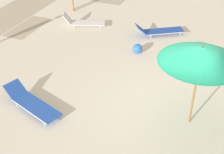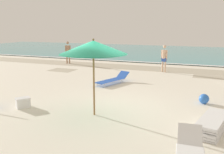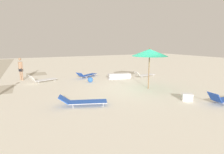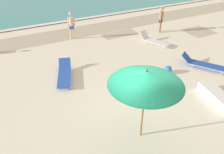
{
  "view_description": "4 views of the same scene",
  "coord_description": "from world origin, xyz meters",
  "px_view_note": "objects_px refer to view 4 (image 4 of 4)",
  "views": [
    {
      "loc": [
        -7.52,
        -1.17,
        6.2
      ],
      "look_at": [
        -0.13,
        1.79,
        0.9
      ],
      "focal_mm": 50.0,
      "sensor_mm": 36.0,
      "label": 1
    },
    {
      "loc": [
        3.32,
        -7.97,
        2.97
      ],
      "look_at": [
        -0.28,
        1.02,
        0.98
      ],
      "focal_mm": 40.0,
      "sensor_mm": 36.0,
      "label": 2
    },
    {
      "loc": [
        -8.94,
        6.13,
        2.84
      ],
      "look_at": [
        0.16,
        1.68,
        0.89
      ],
      "focal_mm": 28.0,
      "sensor_mm": 36.0,
      "label": 3
    },
    {
      "loc": [
        -3.48,
        -4.83,
        5.6
      ],
      "look_at": [
        0.03,
        1.88,
        0.77
      ],
      "focal_mm": 35.0,
      "sensor_mm": 36.0,
      "label": 4
    }
  ],
  "objects_px": {
    "beachgoer_shoreline_child": "(161,18)",
    "beach_ball": "(168,70)",
    "sun_lounger_beside_umbrella": "(64,74)",
    "sun_lounger_near_water_left": "(203,64)",
    "beach_umbrella": "(146,78)",
    "lounger_stack": "(217,97)",
    "beachgoer_wading_adult": "(71,24)",
    "sun_lounger_under_umbrella": "(154,40)"
  },
  "relations": [
    {
      "from": "beachgoer_shoreline_child",
      "to": "beach_ball",
      "type": "distance_m",
      "value": 5.62
    },
    {
      "from": "sun_lounger_beside_umbrella",
      "to": "sun_lounger_near_water_left",
      "type": "relative_size",
      "value": 1.04
    },
    {
      "from": "beach_umbrella",
      "to": "lounger_stack",
      "type": "bearing_deg",
      "value": 1.28
    },
    {
      "from": "sun_lounger_beside_umbrella",
      "to": "beachgoer_wading_adult",
      "type": "relative_size",
      "value": 1.28
    },
    {
      "from": "beachgoer_wading_adult",
      "to": "beach_ball",
      "type": "bearing_deg",
      "value": -47.06
    },
    {
      "from": "sun_lounger_under_umbrella",
      "to": "beach_umbrella",
      "type": "bearing_deg",
      "value": -149.44
    },
    {
      "from": "beach_ball",
      "to": "beachgoer_shoreline_child",
      "type": "bearing_deg",
      "value": 55.95
    },
    {
      "from": "beach_ball",
      "to": "lounger_stack",
      "type": "bearing_deg",
      "value": -83.01
    },
    {
      "from": "beach_umbrella",
      "to": "beach_ball",
      "type": "relative_size",
      "value": 6.64
    },
    {
      "from": "sun_lounger_near_water_left",
      "to": "beachgoer_wading_adult",
      "type": "xyz_separation_m",
      "value": [
        -4.65,
        6.65,
        0.79
      ]
    },
    {
      "from": "sun_lounger_under_umbrella",
      "to": "sun_lounger_near_water_left",
      "type": "relative_size",
      "value": 0.94
    },
    {
      "from": "sun_lounger_under_umbrella",
      "to": "beachgoer_shoreline_child",
      "type": "xyz_separation_m",
      "value": [
        1.58,
        1.42,
        0.78
      ]
    },
    {
      "from": "beach_umbrella",
      "to": "beachgoer_wading_adult",
      "type": "distance_m",
      "value": 9.09
    },
    {
      "from": "lounger_stack",
      "to": "sun_lounger_near_water_left",
      "type": "distance_m",
      "value": 2.76
    },
    {
      "from": "sun_lounger_under_umbrella",
      "to": "beach_ball",
      "type": "height_order",
      "value": "sun_lounger_under_umbrella"
    },
    {
      "from": "sun_lounger_beside_umbrella",
      "to": "beachgoer_wading_adult",
      "type": "distance_m",
      "value": 4.78
    },
    {
      "from": "sun_lounger_near_water_left",
      "to": "beachgoer_wading_adult",
      "type": "distance_m",
      "value": 8.15
    },
    {
      "from": "sun_lounger_under_umbrella",
      "to": "sun_lounger_beside_umbrella",
      "type": "xyz_separation_m",
      "value": [
        -6.12,
        -1.25,
        -0.02
      ]
    },
    {
      "from": "sun_lounger_near_water_left",
      "to": "beach_ball",
      "type": "xyz_separation_m",
      "value": [
        -1.95,
        0.39,
        -0.02
      ]
    },
    {
      "from": "sun_lounger_under_umbrella",
      "to": "sun_lounger_beside_umbrella",
      "type": "distance_m",
      "value": 6.25
    },
    {
      "from": "beach_umbrella",
      "to": "beachgoer_shoreline_child",
      "type": "distance_m",
      "value": 9.89
    },
    {
      "from": "beachgoer_wading_adult",
      "to": "beach_ball",
      "type": "xyz_separation_m",
      "value": [
        2.7,
        -6.26,
        -0.81
      ]
    },
    {
      "from": "sun_lounger_under_umbrella",
      "to": "sun_lounger_beside_umbrella",
      "type": "bearing_deg",
      "value": 172.07
    },
    {
      "from": "sun_lounger_under_umbrella",
      "to": "beachgoer_shoreline_child",
      "type": "bearing_deg",
      "value": 22.33
    },
    {
      "from": "beach_umbrella",
      "to": "sun_lounger_beside_umbrella",
      "type": "relative_size",
      "value": 1.14
    },
    {
      "from": "beach_umbrella",
      "to": "sun_lounger_near_water_left",
      "type": "height_order",
      "value": "beach_umbrella"
    },
    {
      "from": "sun_lounger_near_water_left",
      "to": "beach_ball",
      "type": "bearing_deg",
      "value": 135.93
    },
    {
      "from": "sun_lounger_under_umbrella",
      "to": "beachgoer_wading_adult",
      "type": "distance_m",
      "value": 5.29
    },
    {
      "from": "lounger_stack",
      "to": "sun_lounger_beside_umbrella",
      "type": "xyz_separation_m",
      "value": [
        -4.91,
        4.57,
        0.0
      ]
    },
    {
      "from": "sun_lounger_beside_umbrella",
      "to": "beach_ball",
      "type": "bearing_deg",
      "value": -3.75
    },
    {
      "from": "beach_umbrella",
      "to": "sun_lounger_under_umbrella",
      "type": "relative_size",
      "value": 1.27
    },
    {
      "from": "beach_umbrella",
      "to": "beach_ball",
      "type": "bearing_deg",
      "value": 38.4
    },
    {
      "from": "beach_umbrella",
      "to": "beachgoer_wading_adult",
      "type": "xyz_separation_m",
      "value": [
        0.71,
        8.97,
        -1.29
      ]
    },
    {
      "from": "sun_lounger_beside_umbrella",
      "to": "beachgoer_shoreline_child",
      "type": "distance_m",
      "value": 8.19
    },
    {
      "from": "sun_lounger_beside_umbrella",
      "to": "sun_lounger_under_umbrella",
      "type": "bearing_deg",
      "value": 30.71
    },
    {
      "from": "sun_lounger_under_umbrella",
      "to": "beachgoer_wading_adult",
      "type": "xyz_separation_m",
      "value": [
        -4.23,
        3.07,
        0.78
      ]
    },
    {
      "from": "sun_lounger_near_water_left",
      "to": "beach_umbrella",
      "type": "bearing_deg",
      "value": 170.67
    },
    {
      "from": "sun_lounger_under_umbrella",
      "to": "beach_ball",
      "type": "bearing_deg",
      "value": -135.07
    },
    {
      "from": "beach_umbrella",
      "to": "beachgoer_wading_adult",
      "type": "relative_size",
      "value": 1.46
    },
    {
      "from": "beachgoer_wading_adult",
      "to": "sun_lounger_beside_umbrella",
      "type": "bearing_deg",
      "value": -94.02
    },
    {
      "from": "lounger_stack",
      "to": "beachgoer_wading_adult",
      "type": "xyz_separation_m",
      "value": [
        -3.03,
        8.88,
        0.79
      ]
    },
    {
      "from": "beach_umbrella",
      "to": "sun_lounger_beside_umbrella",
      "type": "height_order",
      "value": "beach_umbrella"
    }
  ]
}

